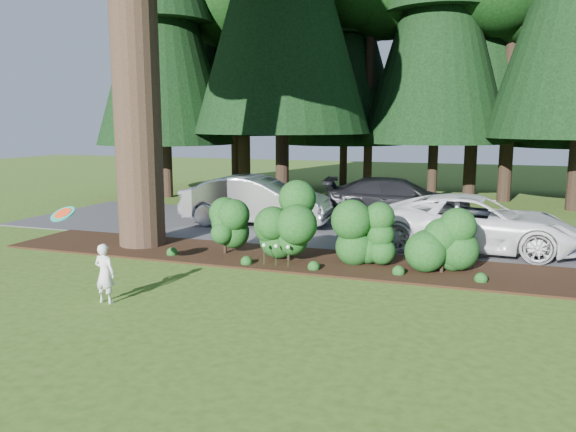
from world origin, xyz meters
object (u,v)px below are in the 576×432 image
(car_silver_wagon, at_px, (256,201))
(frisbee, at_px, (63,214))
(car_dark_suv, at_px, (398,199))
(child, at_px, (105,273))
(car_white_suv, at_px, (476,223))

(car_silver_wagon, relative_size, frisbee, 9.65)
(car_dark_suv, height_order, child, car_dark_suv)
(child, height_order, frisbee, frisbee)
(car_silver_wagon, distance_m, child, 8.43)
(car_white_suv, height_order, frisbee, frisbee)
(car_silver_wagon, bearing_deg, car_white_suv, -105.63)
(car_white_suv, bearing_deg, frisbee, 134.61)
(car_silver_wagon, bearing_deg, frisbee, 172.43)
(car_white_suv, bearing_deg, car_silver_wagon, 80.60)
(car_silver_wagon, distance_m, car_white_suv, 7.06)
(child, bearing_deg, car_silver_wagon, -85.05)
(car_white_suv, distance_m, frisbee, 10.08)
(car_white_suv, relative_size, car_dark_suv, 1.04)
(car_silver_wagon, distance_m, frisbee, 8.24)
(child, bearing_deg, car_white_suv, -131.18)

